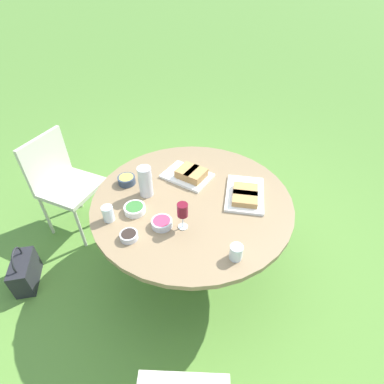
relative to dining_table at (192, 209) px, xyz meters
name	(u,v)px	position (x,y,z in m)	size (l,w,h in m)	color
ground_plane	(192,264)	(0.00, 0.00, -0.63)	(40.00, 40.00, 0.00)	#5B8C38
dining_table	(192,209)	(0.00, 0.00, 0.00)	(1.35, 1.35, 0.72)	#4C4C51
chair_near_left	(62,178)	(0.70, 0.98, -0.10)	(0.60, 0.60, 0.89)	beige
water_pitcher	(145,181)	(0.11, 0.29, 0.20)	(0.10, 0.09, 0.22)	silver
wine_glass	(183,211)	(-0.24, 0.10, 0.23)	(0.07, 0.07, 0.18)	silver
platter_bread_main	(245,194)	(-0.05, -0.35, 0.12)	(0.45, 0.37, 0.06)	white
platter_charcuterie	(190,174)	(0.23, -0.03, 0.13)	(0.41, 0.41, 0.08)	white
bowl_fries	(127,180)	(0.26, 0.42, 0.13)	(0.12, 0.12, 0.06)	#334256
bowl_salad	(135,209)	(-0.05, 0.38, 0.12)	(0.14, 0.14, 0.05)	white
bowl_olives	(129,236)	(-0.27, 0.43, 0.12)	(0.11, 0.11, 0.04)	silver
bowl_dip_red	(162,223)	(-0.21, 0.23, 0.12)	(0.13, 0.13, 0.05)	silver
cup_water_near	(108,214)	(-0.09, 0.54, 0.15)	(0.07, 0.07, 0.10)	silver
cup_water_far	(236,252)	(-0.53, -0.14, 0.14)	(0.07, 0.07, 0.09)	silver
handbag	(25,272)	(0.09, 1.28, -0.50)	(0.30, 0.14, 0.37)	#232328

